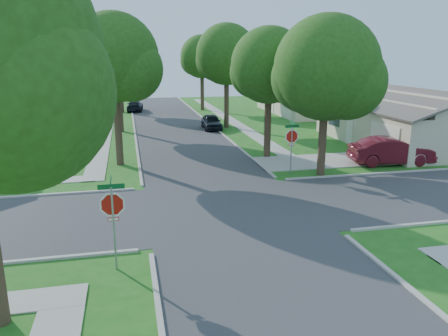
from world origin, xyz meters
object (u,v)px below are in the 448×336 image
at_px(house_ne_far, 308,99).
at_px(house_nw_far, 11,103).
at_px(tree_w_mid, 118,55).
at_px(car_curb_west, 135,106).
at_px(stop_sign_sw, 113,208).
at_px(stop_sign_ne, 292,139).
at_px(tree_e_far, 202,59).
at_px(car_curb_east, 211,122).
at_px(tree_w_far, 120,63).
at_px(tree_e_mid, 227,57).
at_px(car_driveway, 391,151).
at_px(house_ne_near, 403,124).
at_px(tree_ne_corner, 327,73).
at_px(tree_w_near, 115,62).
at_px(tree_e_near, 270,69).

relative_size(house_ne_far, house_nw_far, 1.00).
xyz_separation_m(tree_w_mid, car_curb_west, (1.44, 13.63, -5.87)).
bearing_deg(stop_sign_sw, tree_w_mid, 89.87).
distance_m(stop_sign_sw, stop_sign_ne, 13.29).
bearing_deg(tree_e_far, car_curb_east, -96.54).
height_order(tree_w_far, car_curb_east, tree_w_far).
bearing_deg(car_curb_east, tree_e_mid, 21.74).
height_order(tree_w_far, car_curb_west, tree_w_far).
xyz_separation_m(tree_e_far, house_ne_far, (11.24, -5.01, -4.46)).
bearing_deg(car_curb_west, tree_e_far, -179.79).
height_order(tree_e_far, car_driveway, tree_e_far).
bearing_deg(house_ne_near, tree_w_far, 131.90).
xyz_separation_m(tree_w_mid, tree_ne_corner, (11.00, -16.80, -0.90)).
distance_m(stop_sign_sw, house_ne_far, 39.55).
relative_size(tree_w_near, car_curb_west, 2.11).
bearing_deg(car_driveway, tree_e_mid, 30.72).
bearing_deg(stop_sign_ne, tree_e_far, 89.90).
relative_size(stop_sign_ne, car_curb_west, 0.70).
xyz_separation_m(stop_sign_ne, house_ne_near, (11.29, 6.30, -0.51)).
bearing_deg(stop_sign_ne, stop_sign_sw, -135.00).
bearing_deg(stop_sign_sw, house_ne_near, 37.18).
relative_size(tree_ne_corner, house_ne_near, 0.64).
bearing_deg(house_ne_near, stop_sign_sw, -142.82).
height_order(tree_e_far, house_ne_far, tree_e_far).
xyz_separation_m(stop_sign_sw, car_curb_west, (1.50, 39.34, -1.41)).
distance_m(stop_sign_ne, tree_w_mid, 19.31).
xyz_separation_m(stop_sign_ne, tree_w_far, (-9.35, 29.31, 3.48)).
bearing_deg(tree_e_mid, house_nw_far, 152.09).
height_order(tree_w_near, car_curb_west, tree_w_near).
distance_m(stop_sign_sw, tree_w_mid, 26.09).
distance_m(tree_e_mid, house_ne_near, 15.77).
relative_size(stop_sign_ne, tree_ne_corner, 0.34).
bearing_deg(stop_sign_ne, house_ne_near, 29.14).
bearing_deg(tree_w_near, car_curb_west, 86.78).
relative_size(tree_w_mid, house_ne_far, 0.70).
relative_size(house_ne_near, car_curb_east, 3.52).
bearing_deg(tree_w_far, tree_e_near, -69.39).
bearing_deg(house_nw_far, stop_sign_ne, -52.84).
bearing_deg(car_curb_east, tree_w_near, -122.27).
relative_size(stop_sign_ne, tree_w_far, 0.37).
height_order(tree_e_mid, tree_e_far, tree_e_mid).
height_order(stop_sign_ne, tree_w_far, tree_w_far).
bearing_deg(house_nw_far, tree_ne_corner, -51.19).
bearing_deg(tree_ne_corner, house_nw_far, 128.81).
relative_size(tree_w_mid, house_nw_far, 0.70).
bearing_deg(car_curb_west, house_ne_far, 168.39).
relative_size(tree_e_mid, house_ne_near, 0.68).
bearing_deg(car_curb_west, tree_e_mid, 125.05).
bearing_deg(car_curb_east, tree_w_far, 122.24).
bearing_deg(house_ne_far, tree_e_far, 155.97).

